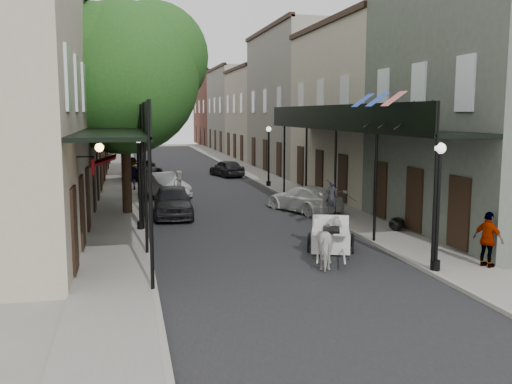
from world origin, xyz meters
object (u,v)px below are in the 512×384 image
horse (331,243)px  carriage (331,221)px  lamppost_right_near (438,205)px  pedestrian_walking (180,188)px  car_right_far (227,168)px  tree_far (130,96)px  pedestrian_sidewalk_left (132,173)px  lamppost_left (140,180)px  car_left_far (142,170)px  car_left_mid (164,185)px  car_left_near (173,201)px  car_right_near (304,199)px  tree_near (132,72)px  pedestrian_sidewalk_right (488,240)px  lamppost_right_far (269,155)px

horse → carriage: size_ratio=0.71×
lamppost_right_near → pedestrian_walking: (-6.10, 14.01, -1.15)m
lamppost_right_near → car_right_far: bearing=93.2°
tree_far → pedestrian_sidewalk_left: bearing=-90.4°
horse → pedestrian_walking: size_ratio=0.98×
lamppost_left → pedestrian_sidewalk_left: size_ratio=1.91×
car_left_far → lamppost_right_near: bearing=-78.5°
pedestrian_walking → car_left_mid: size_ratio=0.43×
carriage → car_left_near: carriage is taller
horse → car_left_far: bearing=-58.7°
lamppost_right_near → car_right_near: lamppost_right_near is taller
carriage → lamppost_left: bearing=165.3°
car_left_far → car_right_far: (6.15, 0.75, -0.08)m
tree_near → car_right_near: 9.83m
tree_far → car_left_far: 5.17m
pedestrian_sidewalk_left → lamppost_left: bearing=88.2°
lamppost_left → pedestrian_sidewalk_left: bearing=90.9°
carriage → car_left_mid: 14.24m
pedestrian_sidewalk_left → tree_near: bearing=87.9°
car_right_near → car_left_near: bearing=-21.8°
carriage → pedestrian_walking: bearing=132.0°
pedestrian_sidewalk_right → car_right_near: 11.22m
horse → car_right_near: horse is taller
pedestrian_walking → car_left_mid: pedestrian_walking is taller
pedestrian_sidewalk_right → car_left_near: (-8.40, 11.00, -0.22)m
pedestrian_sidewalk_right → car_left_near: size_ratio=0.39×
horse → car_left_far: (-4.99, 24.52, -0.03)m
car_right_near → car_right_far: bearing=-108.1°
pedestrian_sidewalk_right → car_right_far: size_ratio=0.45×
horse → car_left_near: bearing=-47.2°
pedestrian_sidewalk_left → car_left_near: pedestrian_sidewalk_left is taller
tree_far → car_right_far: 8.62m
car_right_far → lamppost_right_far: bearing=87.7°
car_left_mid → carriage: bearing=-90.3°
car_left_mid → car_right_far: (5.20, 9.69, -0.05)m
car_left_near → car_left_mid: 6.05m
tree_near → car_left_mid: (1.60, 4.88, -5.80)m
tree_far → pedestrian_sidewalk_left: size_ratio=4.43×
horse → car_right_far: bearing=-72.8°
lamppost_right_far → car_left_mid: lamppost_right_far is taller
car_left_far → car_right_near: bearing=-69.4°
pedestrian_sidewalk_left → pedestrian_sidewalk_right: bearing=114.0°
carriage → pedestrian_sidewalk_right: carriage is taller
tree_far → car_left_mid: (1.65, -9.12, -5.15)m
tree_far → horse: bearing=-77.0°
carriage → pedestrian_sidewalk_left: 17.59m
horse → pedestrian_sidewalk_left: 19.39m
car_left_mid → lamppost_left: bearing=-119.5°
pedestrian_sidewalk_left → car_left_mid: (1.69, -2.95, -0.41)m
lamppost_left → car_right_near: lamppost_left is taller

